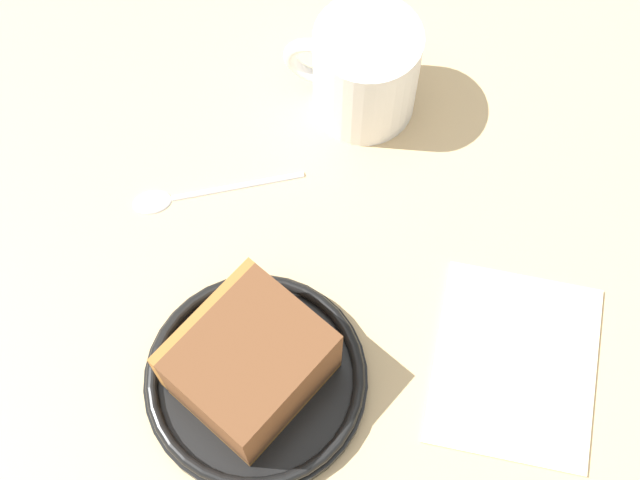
{
  "coord_description": "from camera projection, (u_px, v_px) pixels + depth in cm",
  "views": [
    {
      "loc": [
        -18.73,
        14.37,
        61.66
      ],
      "look_at": [
        -2.55,
        -6.04,
        3.0
      ],
      "focal_mm": 50.93,
      "sensor_mm": 36.0,
      "label": 1
    }
  ],
  "objects": [
    {
      "name": "small_plate",
      "position": [
        256.0,
        379.0,
        0.62
      ],
      "size": [
        15.41,
        15.41,
        1.9
      ],
      "color": "black",
      "rests_on": "ground_plane"
    },
    {
      "name": "tea_mug",
      "position": [
        364.0,
        70.0,
        0.68
      ],
      "size": [
        10.08,
        8.03,
        8.63
      ],
      "color": "white",
      "rests_on": "ground_plane"
    },
    {
      "name": "ground_plane",
      "position": [
        242.0,
        304.0,
        0.67
      ],
      "size": [
        137.91,
        137.91,
        3.19
      ],
      "primitive_type": "cube",
      "color": "tan"
    },
    {
      "name": "folded_napkin",
      "position": [
        515.0,
        364.0,
        0.63
      ],
      "size": [
        16.03,
        17.06,
        0.6
      ],
      "primitive_type": "cube",
      "rotation": [
        0.0,
        0.0,
        0.46
      ],
      "color": "beige",
      "rests_on": "ground_plane"
    },
    {
      "name": "teaspoon",
      "position": [
        182.0,
        195.0,
        0.69
      ],
      "size": [
        9.44,
        10.95,
        0.8
      ],
      "color": "silver",
      "rests_on": "ground_plane"
    },
    {
      "name": "cake_slice",
      "position": [
        249.0,
        363.0,
        0.59
      ],
      "size": [
        8.6,
        9.6,
        6.44
      ],
      "color": "#9E662D",
      "rests_on": "small_plate"
    }
  ]
}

